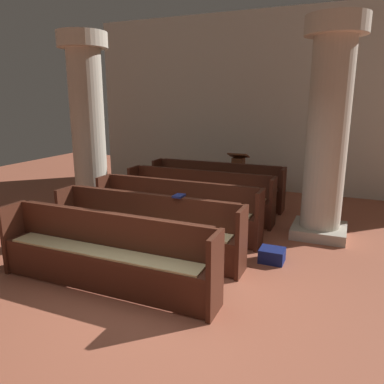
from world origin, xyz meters
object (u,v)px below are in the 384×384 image
object	(u,v)px
pew_row_3	(146,225)
pew_row_4	(104,250)
pillar_far_side	(88,123)
pew_row_0	(216,183)
pew_row_2	(176,207)
pillar_aisle_side	(328,128)
kneeler_box_navy	(272,255)
hymn_book	(179,196)
pew_row_1	(199,193)
lectern	(238,177)

from	to	relation	value
pew_row_3	pew_row_4	bearing A→B (deg)	-90.00
pew_row_3	pillar_far_side	size ratio (longest dim) A/B	0.84
pew_row_0	pew_row_2	size ratio (longest dim) A/B	1.00
pillar_aisle_side	pillar_far_side	world-z (taller)	same
kneeler_box_navy	pew_row_0	bearing A→B (deg)	124.92
pew_row_2	pew_row_3	size ratio (longest dim) A/B	1.00
pew_row_2	hymn_book	size ratio (longest dim) A/B	14.97
pew_row_1	pillar_far_side	world-z (taller)	pillar_far_side
kneeler_box_navy	pew_row_2	bearing A→B (deg)	165.17
pew_row_2	lectern	bearing A→B (deg)	86.42
pew_row_4	lectern	xyz separation A→B (m)	(0.20, 5.28, -0.06)
pew_row_0	kneeler_box_navy	bearing A→B (deg)	-55.08
pillar_aisle_side	pillar_far_side	size ratio (longest dim) A/B	1.00
pew_row_2	pillar_far_side	bearing A→B (deg)	164.70
hymn_book	pew_row_4	bearing A→B (deg)	-110.39
pew_row_4	pillar_aisle_side	world-z (taller)	pillar_aisle_side
pew_row_1	hymn_book	bearing A→B (deg)	-76.41
pew_row_0	hymn_book	xyz separation A→B (m)	(0.46, -2.98, 0.46)
kneeler_box_navy	hymn_book	bearing A→B (deg)	-164.05
pew_row_0	kneeler_box_navy	world-z (taller)	pew_row_0
pillar_aisle_side	pew_row_2	bearing A→B (deg)	-157.60
lectern	pew_row_0	bearing A→B (deg)	-100.62
pillar_far_side	hymn_book	distance (m)	3.28
pew_row_3	pillar_far_side	bearing A→B (deg)	143.80
pew_row_4	hymn_book	xyz separation A→B (m)	(0.46, 1.25, 0.46)
pew_row_1	kneeler_box_navy	size ratio (longest dim) A/B	8.46
pew_row_4	lectern	size ratio (longest dim) A/B	2.82
pew_row_3	pew_row_4	xyz separation A→B (m)	(0.00, -1.06, 0.00)
pillar_far_side	pew_row_1	bearing A→B (deg)	10.46
pillar_aisle_side	lectern	world-z (taller)	pillar_aisle_side
pillar_far_side	pew_row_0	bearing A→B (deg)	32.74
pew_row_2	pew_row_4	size ratio (longest dim) A/B	1.00
hymn_book	pew_row_1	bearing A→B (deg)	103.59
pew_row_1	pew_row_4	distance (m)	3.17
pew_row_4	hymn_book	size ratio (longest dim) A/B	14.97
pew_row_2	pillar_aisle_side	world-z (taller)	pillar_aisle_side
pew_row_1	pew_row_2	bearing A→B (deg)	-90.00
lectern	kneeler_box_navy	xyz separation A→B (m)	(1.61, -3.65, -0.35)
lectern	hymn_book	bearing A→B (deg)	-86.24
pillar_far_side	kneeler_box_navy	size ratio (longest dim) A/B	10.09
pew_row_0	pillar_aisle_side	size ratio (longest dim) A/B	0.84
pew_row_1	lectern	distance (m)	2.13
pew_row_0	hymn_book	bearing A→B (deg)	-81.14
pew_row_0	pillar_far_side	xyz separation A→B (m)	(-2.30, -1.48, 1.38)
pillar_far_side	lectern	bearing A→B (deg)	45.43
pillar_far_side	hymn_book	world-z (taller)	pillar_far_side
pillar_aisle_side	hymn_book	bearing A→B (deg)	-135.87
pew_row_1	pew_row_3	distance (m)	2.11
pew_row_2	pew_row_4	world-z (taller)	same
pew_row_4	pew_row_2	bearing A→B (deg)	90.00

